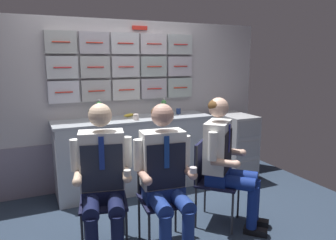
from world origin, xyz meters
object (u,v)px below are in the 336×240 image
(crew_member_center, at_px, (166,172))
(snack_banana, at_px, (129,115))
(service_trolley, at_px, (234,144))
(crew_member_near_trolley, at_px, (225,156))
(crew_member_left, at_px, (102,173))
(folding_chair_near_trolley, at_px, (209,173))
(water_bottle_blue_cap, at_px, (99,111))
(paper_cup_tan, at_px, (178,111))
(folding_chair_left, at_px, (103,188))
(folding_chair_center, at_px, (160,187))

(crew_member_center, relative_size, snack_banana, 7.49)
(service_trolley, relative_size, crew_member_near_trolley, 0.69)
(service_trolley, bearing_deg, crew_member_left, -153.14)
(crew_member_left, relative_size, crew_member_near_trolley, 1.00)
(folding_chair_near_trolley, xyz_separation_m, crew_member_near_trolley, (0.11, -0.11, 0.20))
(folding_chair_near_trolley, relative_size, water_bottle_blue_cap, 3.29)
(crew_member_center, distance_m, paper_cup_tan, 1.74)
(service_trolley, xyz_separation_m, folding_chair_left, (-2.08, -0.92, 0.04))
(crew_member_left, height_order, crew_member_near_trolley, crew_member_left)
(folding_chair_left, relative_size, crew_member_left, 0.65)
(crew_member_left, xyz_separation_m, folding_chair_near_trolley, (1.10, 0.10, -0.20))
(folding_chair_left, relative_size, snack_banana, 4.91)
(folding_chair_left, height_order, crew_member_near_trolley, crew_member_near_trolley)
(folding_chair_left, bearing_deg, service_trolley, 23.77)
(folding_chair_near_trolley, bearing_deg, service_trolley, 43.85)
(folding_chair_center, xyz_separation_m, crew_member_near_trolley, (0.70, 0.01, 0.20))
(folding_chair_left, height_order, folding_chair_center, same)
(service_trolley, bearing_deg, water_bottle_blue_cap, 173.96)
(service_trolley, relative_size, water_bottle_blue_cap, 3.50)
(water_bottle_blue_cap, bearing_deg, folding_chair_near_trolley, -54.39)
(folding_chair_center, height_order, crew_member_center, crew_member_center)
(crew_member_near_trolley, bearing_deg, paper_cup_tan, 84.12)
(service_trolley, relative_size, crew_member_left, 0.69)
(paper_cup_tan, bearing_deg, snack_banana, 175.07)
(folding_chair_center, relative_size, crew_member_center, 0.66)
(folding_chair_center, distance_m, folding_chair_near_trolley, 0.60)
(service_trolley, xyz_separation_m, crew_member_left, (-2.12, -1.07, 0.24))
(folding_chair_center, height_order, crew_member_near_trolley, crew_member_near_trolley)
(snack_banana, bearing_deg, folding_chair_left, -117.74)
(folding_chair_left, xyz_separation_m, water_bottle_blue_cap, (0.23, 1.11, 0.53))
(service_trolley, distance_m, crew_member_near_trolley, 1.43)
(service_trolley, relative_size, folding_chair_left, 1.06)
(crew_member_center, bearing_deg, crew_member_near_trolley, 12.99)
(folding_chair_center, xyz_separation_m, water_bottle_blue_cap, (-0.25, 1.29, 0.53))
(crew_member_left, distance_m, folding_chair_near_trolley, 1.13)
(paper_cup_tan, xyz_separation_m, snack_banana, (-0.68, 0.06, -0.02))
(service_trolley, bearing_deg, snack_banana, 168.32)
(service_trolley, bearing_deg, folding_chair_left, -156.23)
(service_trolley, relative_size, crew_member_center, 0.70)
(crew_member_near_trolley, distance_m, paper_cup_tan, 1.35)
(service_trolley, height_order, crew_member_center, crew_member_center)
(folding_chair_left, height_order, water_bottle_blue_cap, water_bottle_blue_cap)
(folding_chair_left, xyz_separation_m, paper_cup_tan, (1.32, 1.16, 0.45))
(folding_chair_left, relative_size, crew_member_near_trolley, 0.65)
(service_trolley, distance_m, paper_cup_tan, 0.94)
(crew_member_near_trolley, bearing_deg, folding_chair_near_trolley, 134.68)
(crew_member_left, bearing_deg, folding_chair_near_trolley, 5.12)
(folding_chair_left, xyz_separation_m, crew_member_left, (-0.03, -0.15, 0.20))
(crew_member_left, bearing_deg, snack_banana, 63.84)
(service_trolley, height_order, snack_banana, snack_banana)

